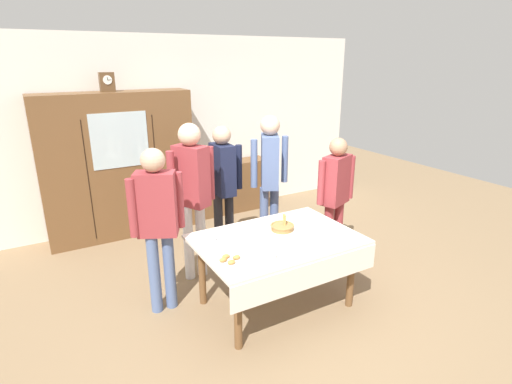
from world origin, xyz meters
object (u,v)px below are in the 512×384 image
(pastry_plate, at_px, (230,260))
(person_near_right_end, at_px, (157,216))
(tea_cup_far_right, at_px, (247,236))
(dining_table, at_px, (279,249))
(wall_cabinet, at_px, (119,166))
(person_behind_table_right, at_px, (192,186))
(bread_basket, at_px, (282,227))
(tea_cup_near_right, at_px, (212,239))
(tea_cup_front_edge, at_px, (272,257))
(book_stack, at_px, (232,158))
(person_beside_shelf, at_px, (336,190))
(spoon_back_edge, at_px, (297,218))
(person_behind_table_left, at_px, (270,171))
(spoon_mid_left, at_px, (252,249))
(tea_cup_far_left, at_px, (326,229))
(bookshelf_low, at_px, (232,186))
(mantel_clock, at_px, (107,82))
(person_by_cabinet, at_px, (223,179))

(pastry_plate, height_order, person_near_right_end, person_near_right_end)
(tea_cup_far_right, bearing_deg, dining_table, -33.60)
(wall_cabinet, distance_m, tea_cup_far_right, 2.52)
(person_behind_table_right, bearing_deg, wall_cabinet, 104.31)
(bread_basket, bearing_deg, tea_cup_near_right, 172.02)
(dining_table, xyz_separation_m, bread_basket, (0.15, 0.17, 0.13))
(tea_cup_front_edge, bearing_deg, pastry_plate, 156.51)
(pastry_plate, bearing_deg, book_stack, 62.86)
(tea_cup_far_right, height_order, person_beside_shelf, person_beside_shelf)
(tea_cup_front_edge, xyz_separation_m, spoon_back_edge, (0.73, 0.65, -0.02))
(tea_cup_far_right, distance_m, spoon_back_edge, 0.73)
(bread_basket, xyz_separation_m, pastry_plate, (-0.76, -0.34, -0.02))
(person_behind_table_left, bearing_deg, spoon_mid_left, -128.00)
(tea_cup_far_left, bearing_deg, spoon_mid_left, 178.30)
(book_stack, height_order, bread_basket, book_stack)
(spoon_back_edge, height_order, person_behind_table_left, person_behind_table_left)
(person_beside_shelf, bearing_deg, person_near_right_end, 178.20)
(bread_basket, bearing_deg, person_near_right_end, 162.39)
(tea_cup_far_left, xyz_separation_m, bread_basket, (-0.36, 0.25, 0.01))
(bookshelf_low, relative_size, tea_cup_front_edge, 9.13)
(spoon_back_edge, distance_m, person_behind_table_right, 1.18)
(dining_table, distance_m, wall_cabinet, 2.76)
(person_behind_table_left, xyz_separation_m, person_behind_table_right, (-1.07, -0.15, 0.01))
(tea_cup_far_left, bearing_deg, pastry_plate, -175.28)
(wall_cabinet, relative_size, spoon_mid_left, 16.65)
(book_stack, bearing_deg, bookshelf_low, 0.00)
(mantel_clock, distance_m, person_by_cabinet, 1.95)
(pastry_plate, height_order, person_behind_table_left, person_behind_table_left)
(tea_cup_far_left, distance_m, tea_cup_far_right, 0.80)
(wall_cabinet, bearing_deg, person_behind_table_left, -44.76)
(dining_table, distance_m, tea_cup_front_edge, 0.44)
(book_stack, height_order, person_behind_table_right, person_behind_table_right)
(tea_cup_far_right, distance_m, person_behind_table_right, 0.88)
(wall_cabinet, xyz_separation_m, tea_cup_near_right, (0.32, -2.32, -0.22))
(wall_cabinet, height_order, mantel_clock, mantel_clock)
(dining_table, bearing_deg, mantel_clock, 109.89)
(tea_cup_front_edge, height_order, person_beside_shelf, person_beside_shelf)
(pastry_plate, bearing_deg, tea_cup_near_right, 86.25)
(tea_cup_far_right, xyz_separation_m, person_by_cabinet, (0.29, 1.13, 0.23))
(wall_cabinet, xyz_separation_m, tea_cup_front_edge, (0.62, -2.90, -0.22))
(tea_cup_front_edge, relative_size, bread_basket, 0.54)
(tea_cup_far_left, height_order, person_behind_table_right, person_behind_table_right)
(book_stack, distance_m, pastry_plate, 3.16)
(mantel_clock, height_order, person_behind_table_right, mantel_clock)
(mantel_clock, xyz_separation_m, spoon_back_edge, (1.39, -2.25, -1.35))
(tea_cup_far_left, height_order, person_behind_table_left, person_behind_table_left)
(tea_cup_far_left, xyz_separation_m, person_beside_shelf, (0.58, 0.54, 0.16))
(tea_cup_near_right, bearing_deg, person_beside_shelf, 6.75)
(tea_cup_front_edge, xyz_separation_m, person_behind_table_left, (0.86, 1.43, 0.31))
(spoon_back_edge, bearing_deg, person_beside_shelf, 11.39)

